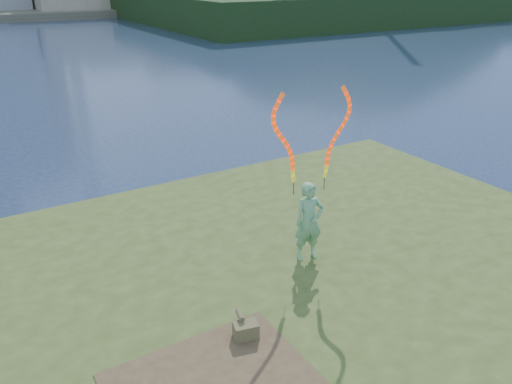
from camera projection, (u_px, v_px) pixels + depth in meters
ground at (243, 293)px, 11.64m from camera, size 320.00×320.00×0.00m
grassy_knoll at (301, 338)px, 9.71m from camera, size 20.00×18.00×0.80m
wooded_hill at (367, 13)px, 86.70m from camera, size 78.00×50.00×63.00m
woman_with_ribbons at (309, 203)px, 11.04m from camera, size 2.11×0.62×4.22m
canvas_bag at (245, 329)px, 8.99m from camera, size 0.49×0.55×0.41m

